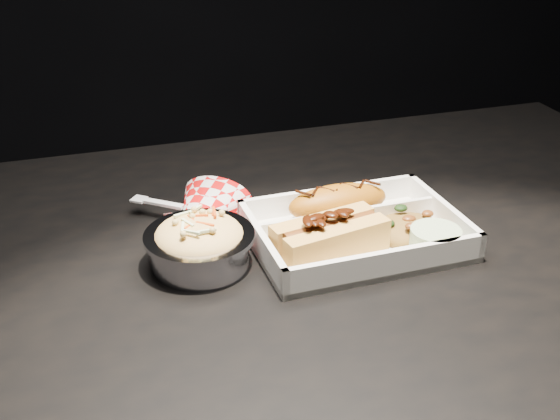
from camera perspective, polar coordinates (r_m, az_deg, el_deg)
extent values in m
cube|color=black|center=(0.86, 2.98, -4.24)|extent=(1.20, 0.80, 0.03)
cylinder|color=black|center=(1.55, 17.55, -6.19)|extent=(0.05, 0.05, 0.72)
cube|color=white|center=(0.87, 6.12, -2.51)|extent=(0.25, 0.19, 0.01)
cube|color=white|center=(0.93, 4.01, 0.78)|extent=(0.25, 0.01, 0.04)
cube|color=white|center=(0.80, 8.71, -4.49)|extent=(0.25, 0.01, 0.04)
cube|color=white|center=(0.82, -1.53, -2.96)|extent=(0.01, 0.18, 0.04)
cube|color=white|center=(0.92, 13.09, -0.44)|extent=(0.01, 0.18, 0.04)
cube|color=white|center=(0.88, 5.50, -1.01)|extent=(0.23, 0.01, 0.03)
ellipsoid|color=#AA5F11|center=(0.90, 4.73, 0.65)|extent=(0.14, 0.06, 0.05)
cube|color=#EAAC4F|center=(0.81, 4.70, -2.85)|extent=(0.13, 0.05, 0.04)
cube|color=#EAAC4F|center=(0.83, 3.43, -1.83)|extent=(0.13, 0.05, 0.04)
cylinder|color=brown|center=(0.82, 4.08, -1.79)|extent=(0.12, 0.05, 0.03)
ellipsoid|color=olive|center=(0.88, 10.32, -0.99)|extent=(0.10, 0.08, 0.03)
cylinder|color=#B8D3A0|center=(0.85, 12.48, -2.46)|extent=(0.06, 0.06, 0.03)
cylinder|color=silver|center=(0.82, -6.51, -3.31)|extent=(0.11, 0.11, 0.04)
cylinder|color=silver|center=(0.81, -6.59, -2.10)|extent=(0.13, 0.13, 0.01)
ellipsoid|color=beige|center=(0.81, -6.59, -2.10)|extent=(0.10, 0.10, 0.04)
cube|color=red|center=(0.91, -5.70, -1.28)|extent=(0.11, 0.10, 0.00)
cone|color=red|center=(0.91, -6.50, -0.21)|extent=(0.15, 0.15, 0.10)
cube|color=white|center=(0.93, -9.54, 0.52)|extent=(0.05, 0.04, 0.00)
cube|color=white|center=(0.95, -11.38, 0.86)|extent=(0.03, 0.03, 0.00)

